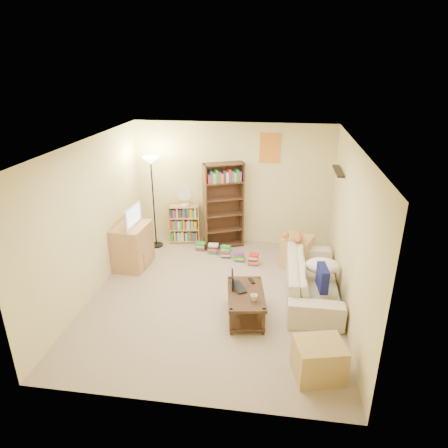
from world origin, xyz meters
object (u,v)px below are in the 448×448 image
Objects in this scene: floor_lamp at (152,176)px; desk_fan at (185,195)px; tabby_cat at (296,236)px; coffee_table at (246,301)px; television at (130,216)px; short_bookshelf at (184,224)px; tv_stand at (132,246)px; end_cabinet at (319,360)px; laptop at (242,286)px; mug at (254,298)px; side_table at (297,251)px; sofa at (312,278)px; tall_bookshelf at (224,204)px.

desk_fan is at bearing 23.49° from floor_lamp.
coffee_table is at bearing -115.24° from tabby_cat.
television is 1.55× the size of desk_fan.
floor_lamp is (-0.54, -0.30, 1.09)m from short_bookshelf.
television is at bearing 0.00° from tv_stand.
desk_fan reaches higher than end_cabinet.
coffee_table is at bearing -179.01° from laptop.
tabby_cat is at bearing 71.00° from mug.
side_table is at bearing 94.03° from end_cabinet.
television reaches higher than laptop.
tv_stand reaches higher than side_table.
coffee_table is 3.29m from floor_lamp.
coffee_table is 3.01m from desk_fan.
laptop is at bearing -59.01° from desk_fan.
tall_bookshelf reaches higher than sofa.
side_table is (3.02, 0.44, -0.71)m from television.
side_table is at bearing -27.49° from short_bookshelf.
laptop is at bearing -25.21° from tv_stand.
coffee_table is at bearing -98.08° from tall_bookshelf.
mug is 3.20m from desk_fan.
mug is at bearing -119.23° from television.
tall_bookshelf reaches higher than mug.
desk_fan reaches higher than coffee_table.
tall_bookshelf is at bearing 156.15° from side_table.
floor_lamp is at bearing -160.49° from short_bookshelf.
laptop is 0.66× the size of television.
sofa reaches higher than laptop.
mug is at bearing -58.94° from desk_fan.
television is 1.05m from floor_lamp.
tabby_cat is 0.25× the size of floor_lamp.
side_table is at bearing 71.59° from mug.
tv_stand is at bearing 0.00° from television.
tv_stand is (-2.98, -0.23, -0.28)m from tabby_cat.
tall_bookshelf is (-0.82, 2.62, 0.46)m from mug.
sofa is 2.55× the size of tv_stand.
television is 0.35× the size of floor_lamp.
laptop is 0.40m from mug.
television is at bearing 33.00° from laptop.
short_bookshelf is 4.42m from end_cabinet.
television is 3.14m from side_table.
floor_lamp is 3.28× the size of end_cabinet.
tabby_cat is 0.46× the size of coffee_table.
tv_stand is 0.43× the size of floor_lamp.
tv_stand is (-3.25, 0.56, 0.10)m from sofa.
sofa is at bearing 28.79° from coffee_table.
mug is 0.06× the size of tall_bookshelf.
desk_fan is at bearing 162.42° from side_table.
tall_bookshelf is 3.08× the size of end_cabinet.
floor_lamp is at bearing 170.75° from side_table.
floor_lamp reaches higher than tall_bookshelf.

